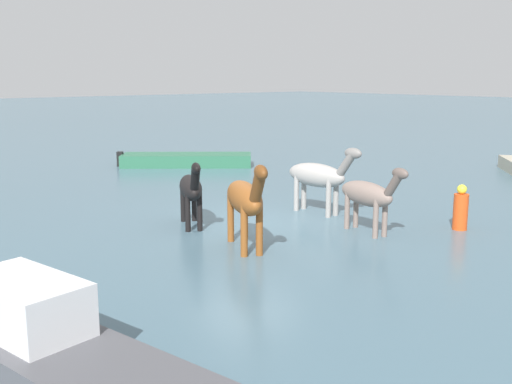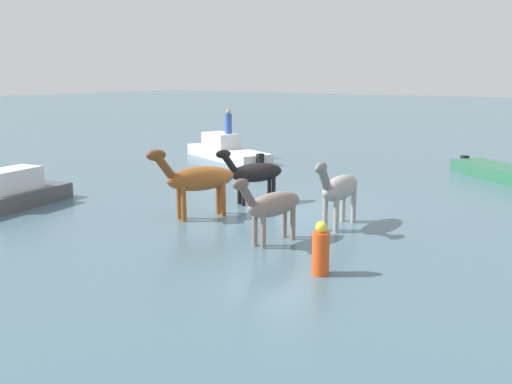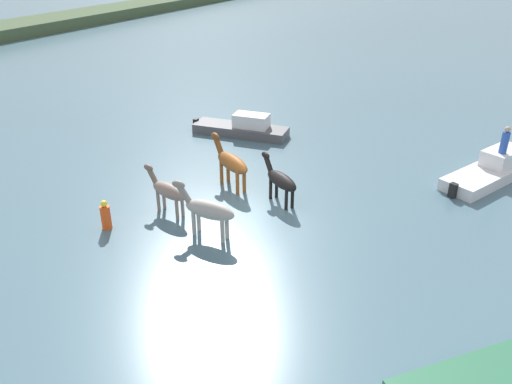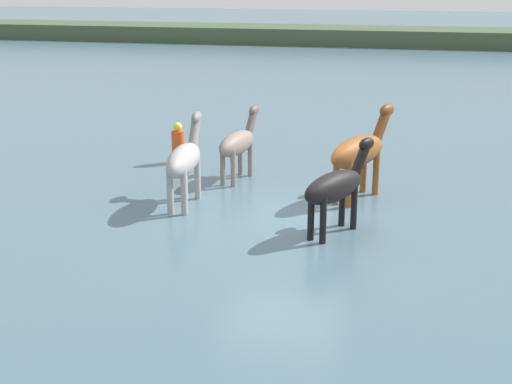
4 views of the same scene
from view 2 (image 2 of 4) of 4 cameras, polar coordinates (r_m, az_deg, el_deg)
name	(u,v)px [view 2 (image 2 of 4)]	position (r m, az deg, el deg)	size (l,w,h in m)	color
ground_plane	(273,213)	(16.94, 1.77, -2.11)	(187.10, 187.10, 0.00)	#476675
horse_gray_outer	(272,205)	(13.70, 1.63, -1.32)	(0.80, 2.26, 1.75)	gray
horse_dark_mare	(254,173)	(17.96, -0.18, 1.93)	(1.38, 2.21, 1.80)	black
horse_dun_straggler	(339,189)	(15.27, 8.36, 0.33)	(0.69, 2.50, 1.94)	#9E9993
horse_pinto_flank	(198,179)	(16.20, -5.87, 1.30)	(1.49, 2.57, 2.06)	brown
boat_launch_far	(226,152)	(27.64, -3.00, 4.01)	(5.85, 3.62, 1.37)	silver
boat_dinghy_port	(508,176)	(23.97, 24.02, 1.44)	(5.16, 4.62, 0.76)	#2D6B4C
person_boatman_standing	(228,122)	(27.60, -2.79, 7.01)	(0.32, 0.32, 1.19)	#2D51B2
buoy_channel_marker	(321,251)	(11.75, 6.53, -5.91)	(0.36, 0.36, 1.14)	#E54C19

